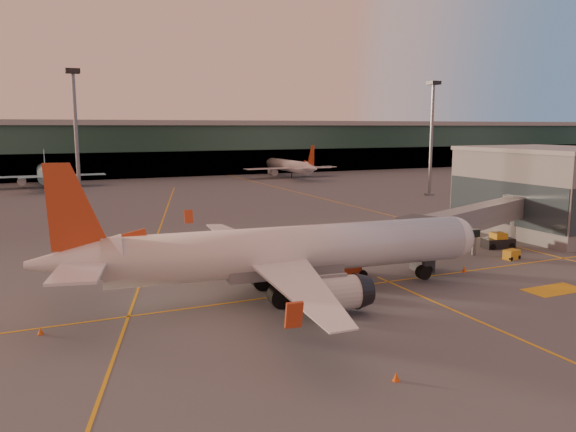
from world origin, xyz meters
name	(u,v)px	position (x,y,z in m)	size (l,w,h in m)	color
ground	(373,302)	(0.00, 0.00, 0.00)	(600.00, 600.00, 0.00)	#4C4F54
taxi_markings	(178,228)	(-7.32, 44.49, 0.01)	(100.12, 173.00, 0.01)	gold
terminal	(128,149)	(0.00, 141.79, 8.76)	(400.00, 20.00, 17.60)	#19382D
gate_building	(550,190)	(41.93, 17.93, 6.29)	(18.40, 22.40, 12.60)	slate
mast_west_near	(76,131)	(-20.00, 66.00, 14.86)	(2.40, 2.40, 25.60)	slate
mast_east_near	(432,130)	(55.00, 62.00, 14.86)	(2.40, 2.40, 25.60)	slate
main_airplane	(281,253)	(-6.96, 4.87, 4.15)	(42.31, 38.19, 12.76)	silver
jet_bridge	(481,218)	(22.87, 11.48, 4.38)	(29.07, 14.19, 6.18)	slate
catering_truck	(342,253)	(1.81, 8.84, 2.48)	(6.08, 3.97, 4.35)	#AC3918
gpu_cart	(512,255)	(23.96, 7.22, 0.56)	(2.15, 1.52, 1.15)	orange
pushback_tug	(498,242)	(27.24, 12.70, 0.81)	(4.20, 2.80, 2.00)	black
cone_nose	(464,269)	(14.74, 4.90, 0.30)	(0.48, 0.48, 0.61)	#E5500C
cone_tail	(40,331)	(-27.42, 3.57, 0.26)	(0.43, 0.43, 0.54)	#E5500C
cone_wing_right	(396,377)	(-7.42, -14.08, 0.28)	(0.45, 0.45, 0.58)	#E5500C
cone_wing_left	(218,255)	(-7.57, 22.45, 0.27)	(0.44, 0.44, 0.56)	#E5500C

